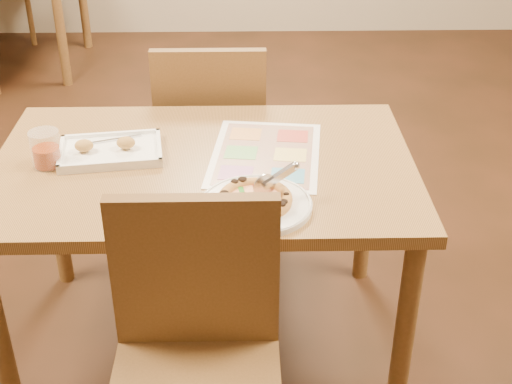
{
  "coord_description": "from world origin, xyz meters",
  "views": [
    {
      "loc": [
        0.12,
        -1.94,
        1.76
      ],
      "look_at": [
        0.16,
        -0.27,
        0.77
      ],
      "focal_mm": 50.0,
      "sensor_mm": 36.0,
      "label": 1
    }
  ],
  "objects_px": {
    "pizza_cutter": "(275,179)",
    "pizza": "(255,199)",
    "plate": "(256,205)",
    "appetizer_tray": "(110,151)",
    "chair_far": "(211,124)",
    "glass_tumbler": "(46,151)",
    "menu": "(266,154)",
    "chair_near": "(195,332)",
    "dining_table": "(204,186)"
  },
  "relations": [
    {
      "from": "plate",
      "to": "menu",
      "type": "bearing_deg",
      "value": 83.31
    },
    {
      "from": "chair_near",
      "to": "pizza_cutter",
      "type": "height_order",
      "value": "chair_near"
    },
    {
      "from": "pizza_cutter",
      "to": "appetizer_tray",
      "type": "bearing_deg",
      "value": 120.96
    },
    {
      "from": "pizza",
      "to": "menu",
      "type": "height_order",
      "value": "pizza"
    },
    {
      "from": "chair_far",
      "to": "plate",
      "type": "xyz_separation_m",
      "value": [
        0.16,
        -0.87,
        0.16
      ]
    },
    {
      "from": "chair_far",
      "to": "pizza_cutter",
      "type": "height_order",
      "value": "chair_far"
    },
    {
      "from": "chair_far",
      "to": "pizza_cutter",
      "type": "xyz_separation_m",
      "value": [
        0.21,
        -0.85,
        0.23
      ]
    },
    {
      "from": "chair_far",
      "to": "menu",
      "type": "height_order",
      "value": "chair_far"
    },
    {
      "from": "appetizer_tray",
      "to": "glass_tumbler",
      "type": "height_order",
      "value": "glass_tumbler"
    },
    {
      "from": "dining_table",
      "to": "pizza",
      "type": "distance_m",
      "value": 0.33
    },
    {
      "from": "pizza_cutter",
      "to": "pizza",
      "type": "bearing_deg",
      "value": 173.68
    },
    {
      "from": "plate",
      "to": "glass_tumbler",
      "type": "bearing_deg",
      "value": 157.87
    },
    {
      "from": "pizza_cutter",
      "to": "glass_tumbler",
      "type": "height_order",
      "value": "glass_tumbler"
    },
    {
      "from": "pizza_cutter",
      "to": "appetizer_tray",
      "type": "height_order",
      "value": "pizza_cutter"
    },
    {
      "from": "chair_near",
      "to": "plate",
      "type": "bearing_deg",
      "value": 64.74
    },
    {
      "from": "chair_far",
      "to": "pizza_cutter",
      "type": "distance_m",
      "value": 0.91
    },
    {
      "from": "glass_tumbler",
      "to": "chair_far",
      "type": "bearing_deg",
      "value": 52.58
    },
    {
      "from": "glass_tumbler",
      "to": "menu",
      "type": "xyz_separation_m",
      "value": [
        0.66,
        0.06,
        -0.05
      ]
    },
    {
      "from": "menu",
      "to": "plate",
      "type": "bearing_deg",
      "value": -96.69
    },
    {
      "from": "pizza",
      "to": "glass_tumbler",
      "type": "height_order",
      "value": "glass_tumbler"
    },
    {
      "from": "dining_table",
      "to": "pizza_cutter",
      "type": "bearing_deg",
      "value": -49.76
    },
    {
      "from": "dining_table",
      "to": "chair_near",
      "type": "bearing_deg",
      "value": -90.0
    },
    {
      "from": "pizza",
      "to": "appetizer_tray",
      "type": "height_order",
      "value": "appetizer_tray"
    },
    {
      "from": "dining_table",
      "to": "appetizer_tray",
      "type": "bearing_deg",
      "value": 170.09
    },
    {
      "from": "appetizer_tray",
      "to": "glass_tumbler",
      "type": "distance_m",
      "value": 0.19
    },
    {
      "from": "appetizer_tray",
      "to": "menu",
      "type": "xyz_separation_m",
      "value": [
        0.49,
        -0.01,
        -0.01
      ]
    },
    {
      "from": "chair_far",
      "to": "glass_tumbler",
      "type": "xyz_separation_m",
      "value": [
        -0.47,
        -0.62,
        0.2
      ]
    },
    {
      "from": "dining_table",
      "to": "chair_far",
      "type": "xyz_separation_m",
      "value": [
        -0.0,
        0.6,
        -0.07
      ]
    },
    {
      "from": "chair_near",
      "to": "menu",
      "type": "distance_m",
      "value": 0.69
    },
    {
      "from": "chair_near",
      "to": "appetizer_tray",
      "type": "relative_size",
      "value": 1.38
    },
    {
      "from": "pizza",
      "to": "menu",
      "type": "xyz_separation_m",
      "value": [
        0.04,
        0.31,
        -0.03
      ]
    },
    {
      "from": "chair_near",
      "to": "appetizer_tray",
      "type": "xyz_separation_m",
      "value": [
        -0.29,
        0.65,
        0.17
      ]
    },
    {
      "from": "pizza_cutter",
      "to": "menu",
      "type": "relative_size",
      "value": 0.27
    },
    {
      "from": "chair_near",
      "to": "appetizer_tray",
      "type": "height_order",
      "value": "chair_near"
    },
    {
      "from": "plate",
      "to": "appetizer_tray",
      "type": "bearing_deg",
      "value": 144.49
    },
    {
      "from": "chair_near",
      "to": "chair_far",
      "type": "bearing_deg",
      "value": 90.0
    },
    {
      "from": "chair_far",
      "to": "pizza",
      "type": "xyz_separation_m",
      "value": [
        0.15,
        -0.87,
        0.18
      ]
    },
    {
      "from": "pizza",
      "to": "plate",
      "type": "bearing_deg",
      "value": 18.6
    },
    {
      "from": "pizza",
      "to": "glass_tumbler",
      "type": "bearing_deg",
      "value": 157.71
    },
    {
      "from": "pizza_cutter",
      "to": "chair_near",
      "type": "bearing_deg",
      "value": -149.0
    },
    {
      "from": "plate",
      "to": "chair_far",
      "type": "bearing_deg",
      "value": 100.18
    },
    {
      "from": "plate",
      "to": "glass_tumbler",
      "type": "relative_size",
      "value": 2.72
    },
    {
      "from": "plate",
      "to": "appetizer_tray",
      "type": "xyz_separation_m",
      "value": [
        -0.45,
        0.32,
        0.01
      ]
    },
    {
      "from": "chair_far",
      "to": "appetizer_tray",
      "type": "bearing_deg",
      "value": 61.92
    },
    {
      "from": "chair_near",
      "to": "glass_tumbler",
      "type": "bearing_deg",
      "value": 128.76
    },
    {
      "from": "dining_table",
      "to": "menu",
      "type": "relative_size",
      "value": 2.79
    },
    {
      "from": "pizza_cutter",
      "to": "dining_table",
      "type": "bearing_deg",
      "value": 101.94
    },
    {
      "from": "plate",
      "to": "menu",
      "type": "xyz_separation_m",
      "value": [
        0.04,
        0.31,
        -0.01
      ]
    },
    {
      "from": "dining_table",
      "to": "appetizer_tray",
      "type": "height_order",
      "value": "appetizer_tray"
    },
    {
      "from": "dining_table",
      "to": "chair_near",
      "type": "height_order",
      "value": "chair_near"
    }
  ]
}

